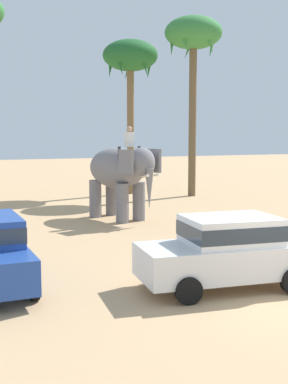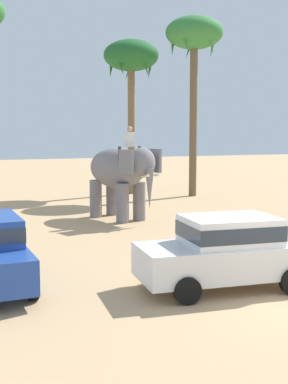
% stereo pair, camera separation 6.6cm
% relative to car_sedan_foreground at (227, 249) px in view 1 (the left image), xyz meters
% --- Properties ---
extents(ground_plane, '(120.00, 120.00, 0.00)m').
position_rel_car_sedan_foreground_xyz_m(ground_plane, '(0.74, -0.77, -0.93)').
color(ground_plane, tan).
extents(car_sedan_foreground, '(4.25, 2.20, 1.70)m').
position_rel_car_sedan_foreground_xyz_m(car_sedan_foreground, '(0.00, 0.00, 0.00)').
color(car_sedan_foreground, white).
rests_on(car_sedan_foreground, ground).
extents(elephant_with_mahout, '(2.59, 4.02, 3.88)m').
position_rel_car_sedan_foreground_xyz_m(elephant_with_mahout, '(0.96, 9.98, 1.06)').
color(elephant_with_mahout, slate).
rests_on(elephant_with_mahout, ground).
extents(palm_tree_behind_elephant, '(3.20, 3.20, 10.03)m').
position_rel_car_sedan_foreground_xyz_m(palm_tree_behind_elephant, '(7.50, 15.97, 7.82)').
color(palm_tree_behind_elephant, brown).
rests_on(palm_tree_behind_elephant, ground).
extents(palm_tree_near_hut, '(3.20, 3.20, 8.96)m').
position_rel_car_sedan_foreground_xyz_m(palm_tree_near_hut, '(4.66, 18.35, 6.83)').
color(palm_tree_near_hut, brown).
rests_on(palm_tree_near_hut, ground).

